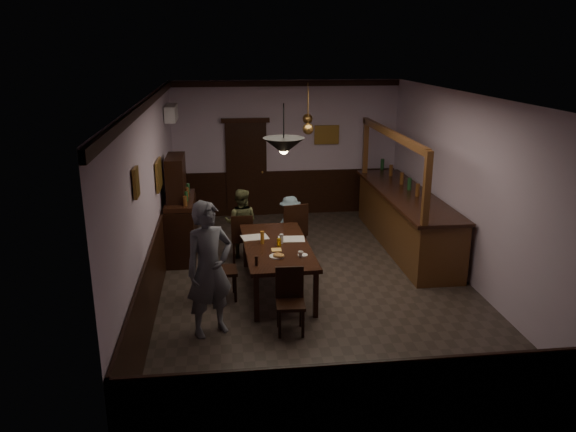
{
  "coord_description": "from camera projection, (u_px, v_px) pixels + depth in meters",
  "views": [
    {
      "loc": [
        -1.43,
        -8.29,
        3.74
      ],
      "look_at": [
        -0.43,
        0.06,
        1.15
      ],
      "focal_mm": 35.0,
      "sensor_mm": 36.0,
      "label": 1
    }
  ],
  "objects": [
    {
      "name": "pepper_mill",
      "position": [
        256.0,
        261.0,
        7.87
      ],
      "size": [
        0.04,
        0.04,
        0.14
      ],
      "primitive_type": "cylinder",
      "color": "black",
      "rests_on": "dining_table"
    },
    {
      "name": "person_seated_left",
      "position": [
        241.0,
        223.0,
        10.14
      ],
      "size": [
        0.71,
        0.61,
        1.27
      ],
      "primitive_type": "imported",
      "rotation": [
        0.0,
        0.0,
        2.9
      ],
      "color": "#505332",
      "rests_on": "ground"
    },
    {
      "name": "bar_counter",
      "position": [
        405.0,
        218.0,
        10.67
      ],
      "size": [
        0.93,
        3.98,
        2.24
      ],
      "color": "#4A2D13",
      "rests_on": "ground"
    },
    {
      "name": "picture_back",
      "position": [
        327.0,
        135.0,
        12.46
      ],
      "size": [
        0.55,
        0.04,
        0.42
      ],
      "color": "olive",
      "rests_on": "ground"
    },
    {
      "name": "pendant_brass_mid",
      "position": [
        308.0,
        129.0,
        9.9
      ],
      "size": [
        0.2,
        0.2,
        0.81
      ],
      "color": "#BF8C3F",
      "rests_on": "ground"
    },
    {
      "name": "water_glass",
      "position": [
        282.0,
        239.0,
        8.75
      ],
      "size": [
        0.06,
        0.06,
        0.15
      ],
      "primitive_type": "cylinder",
      "color": "silver",
      "rests_on": "dining_table"
    },
    {
      "name": "person_seated_right",
      "position": [
        290.0,
        225.0,
        10.29
      ],
      "size": [
        0.78,
        0.56,
        1.1
      ],
      "primitive_type": "imported",
      "rotation": [
        0.0,
        0.0,
        3.38
      ],
      "color": "slate",
      "rests_on": "ground"
    },
    {
      "name": "sideboard",
      "position": [
        181.0,
        217.0,
        10.12
      ],
      "size": [
        0.5,
        1.41,
        1.86
      ],
      "color": "black",
      "rests_on": "ground"
    },
    {
      "name": "pendant_brass_far",
      "position": [
        308.0,
        119.0,
        11.22
      ],
      "size": [
        0.2,
        0.2,
        0.81
      ],
      "color": "#BF8C3F",
      "rests_on": "ground"
    },
    {
      "name": "newspaper_left",
      "position": [
        255.0,
        237.0,
        9.03
      ],
      "size": [
        0.46,
        0.37,
        0.01
      ],
      "primitive_type": "cube",
      "rotation": [
        0.0,
        0.0,
        0.17
      ],
      "color": "silver",
      "rests_on": "dining_table"
    },
    {
      "name": "picture_left_large",
      "position": [
        159.0,
        175.0,
        9.11
      ],
      "size": [
        0.04,
        0.62,
        0.48
      ],
      "color": "olive",
      "rests_on": "ground"
    },
    {
      "name": "room",
      "position": [
        316.0,
        195.0,
        8.69
      ],
      "size": [
        5.01,
        8.01,
        3.01
      ],
      "color": "#2D2621",
      "rests_on": "ground"
    },
    {
      "name": "pastry_ring_a",
      "position": [
        277.0,
        255.0,
        8.19
      ],
      "size": [
        0.13,
        0.13,
        0.04
      ],
      "primitive_type": "torus",
      "color": "#C68C47",
      "rests_on": "pastry_plate"
    },
    {
      "name": "beer_glass",
      "position": [
        262.0,
        237.0,
        8.74
      ],
      "size": [
        0.06,
        0.06,
        0.2
      ],
      "primitive_type": "cylinder",
      "color": "#BF721E",
      "rests_on": "dining_table"
    },
    {
      "name": "picture_left_small",
      "position": [
        136.0,
        183.0,
        6.7
      ],
      "size": [
        0.04,
        0.28,
        0.36
      ],
      "color": "olive",
      "rests_on": "ground"
    },
    {
      "name": "door_back",
      "position": [
        246.0,
        170.0,
        12.47
      ],
      "size": [
        0.9,
        0.06,
        2.1
      ],
      "primitive_type": "cube",
      "color": "black",
      "rests_on": "ground"
    },
    {
      "name": "pendant_iron",
      "position": [
        284.0,
        146.0,
        7.45
      ],
      "size": [
        0.56,
        0.56,
        0.67
      ],
      "color": "black",
      "rests_on": "ground"
    },
    {
      "name": "newspaper_right",
      "position": [
        291.0,
        239.0,
        8.95
      ],
      "size": [
        0.44,
        0.33,
        0.01
      ],
      "primitive_type": "cube",
      "rotation": [
        0.0,
        0.0,
        -0.07
      ],
      "color": "silver",
      "rests_on": "dining_table"
    },
    {
      "name": "chair_far_right",
      "position": [
        294.0,
        229.0,
        10.02
      ],
      "size": [
        0.54,
        0.54,
        1.05
      ],
      "rotation": [
        0.0,
        0.0,
        3.37
      ],
      "color": "black",
      "rests_on": "ground"
    },
    {
      "name": "pastry_ring_b",
      "position": [
        280.0,
        256.0,
        8.16
      ],
      "size": [
        0.13,
        0.13,
        0.04
      ],
      "primitive_type": "torus",
      "color": "#C68C47",
      "rests_on": "pastry_plate"
    },
    {
      "name": "chair_far_left",
      "position": [
        242.0,
        236.0,
        9.93
      ],
      "size": [
        0.39,
        0.39,
        0.88
      ],
      "rotation": [
        0.0,
        0.0,
        3.13
      ],
      "color": "black",
      "rests_on": "ground"
    },
    {
      "name": "chair_near",
      "position": [
        290.0,
        297.0,
        7.53
      ],
      "size": [
        0.4,
        0.4,
        0.88
      ],
      "rotation": [
        0.0,
        0.0,
        -0.05
      ],
      "color": "black",
      "rests_on": "ground"
    },
    {
      "name": "pastry_plate",
      "position": [
        277.0,
        256.0,
        8.22
      ],
      "size": [
        0.22,
        0.22,
        0.01
      ],
      "primitive_type": "cylinder",
      "color": "white",
      "rests_on": "dining_table"
    },
    {
      "name": "napkin",
      "position": [
        276.0,
        250.0,
        8.5
      ],
      "size": [
        0.15,
        0.15,
        0.0
      ],
      "primitive_type": "cube",
      "rotation": [
        0.0,
        0.0,
        0.03
      ],
      "color": "#EEB257",
      "rests_on": "dining_table"
    },
    {
      "name": "person_standing",
      "position": [
        209.0,
        269.0,
        7.33
      ],
      "size": [
        0.8,
        0.7,
        1.84
      ],
      "primitive_type": "imported",
      "rotation": [
        0.0,
        0.0,
        0.49
      ],
      "color": "slate",
      "rests_on": "ground"
    },
    {
      "name": "chair_side",
      "position": [
        217.0,
        266.0,
        8.45
      ],
      "size": [
        0.44,
        0.44,
        0.96
      ],
      "rotation": [
        0.0,
        0.0,
        1.63
      ],
      "color": "black",
      "rests_on": "ground"
    },
    {
      "name": "soda_can",
      "position": [
        279.0,
        242.0,
        8.64
      ],
      "size": [
        0.07,
        0.07,
        0.12
      ],
      "primitive_type": "cylinder",
      "color": "gold",
      "rests_on": "dining_table"
    },
    {
      "name": "dining_table",
      "position": [
        277.0,
        249.0,
        8.72
      ],
      "size": [
        1.07,
        2.23,
        0.75
      ],
      "rotation": [
        0.0,
        0.0,
        0.03
      ],
      "color": "black",
      "rests_on": "ground"
    },
    {
      "name": "ac_unit",
      "position": [
        171.0,
        113.0,
        10.89
      ],
      "size": [
        0.2,
        0.85,
        0.3
      ],
      "color": "white",
      "rests_on": "ground"
    },
    {
      "name": "saucer",
      "position": [
        303.0,
        255.0,
        8.27
      ],
      "size": [
        0.15,
        0.15,
        0.01
      ],
      "primitive_type": "cylinder",
      "color": "white",
      "rests_on": "dining_table"
    },
    {
      "name": "coffee_cup",
      "position": [
        301.0,
        254.0,
        8.2
      ],
      "size": [
        0.08,
        0.08,
        0.07
      ],
      "primitive_type": "imported",
      "rotation": [
        0.0,
        0.0,
        0.03
      ],
      "color": "white",
      "rests_on": "saucer"
    }
  ]
}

